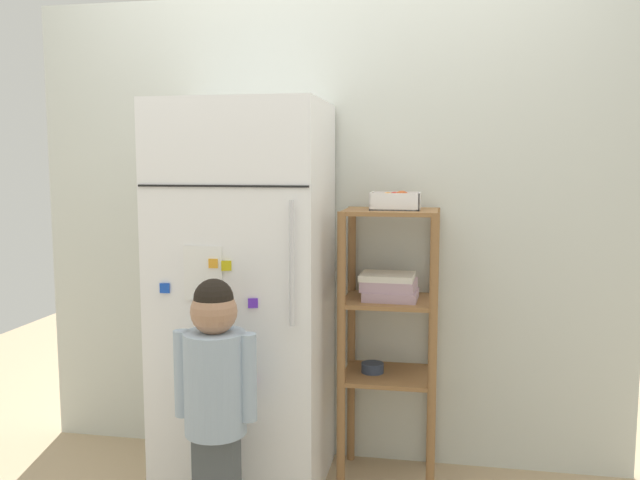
{
  "coord_description": "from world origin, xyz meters",
  "views": [
    {
      "loc": [
        0.52,
        -2.64,
        1.38
      ],
      "look_at": [
        0.03,
        0.02,
        1.07
      ],
      "focal_mm": 36.7,
      "sensor_mm": 36.0,
      "label": 1
    }
  ],
  "objects_px": {
    "refrigerator": "(245,296)",
    "fruit_bin": "(395,201)",
    "child_standing": "(215,382)",
    "pantry_shelf_unit": "(389,313)"
  },
  "relations": [
    {
      "from": "refrigerator",
      "to": "fruit_bin",
      "type": "distance_m",
      "value": 0.76
    },
    {
      "from": "child_standing",
      "to": "pantry_shelf_unit",
      "type": "relative_size",
      "value": 0.82
    },
    {
      "from": "refrigerator",
      "to": "pantry_shelf_unit",
      "type": "bearing_deg",
      "value": 9.55
    },
    {
      "from": "pantry_shelf_unit",
      "to": "fruit_bin",
      "type": "height_order",
      "value": "fruit_bin"
    },
    {
      "from": "refrigerator",
      "to": "pantry_shelf_unit",
      "type": "xyz_separation_m",
      "value": [
        0.61,
        0.1,
        -0.07
      ]
    },
    {
      "from": "refrigerator",
      "to": "fruit_bin",
      "type": "relative_size",
      "value": 7.97
    },
    {
      "from": "child_standing",
      "to": "pantry_shelf_unit",
      "type": "bearing_deg",
      "value": 43.22
    },
    {
      "from": "child_standing",
      "to": "fruit_bin",
      "type": "height_order",
      "value": "fruit_bin"
    },
    {
      "from": "child_standing",
      "to": "fruit_bin",
      "type": "relative_size",
      "value": 4.73
    },
    {
      "from": "fruit_bin",
      "to": "child_standing",
      "type": "bearing_deg",
      "value": -137.69
    }
  ]
}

